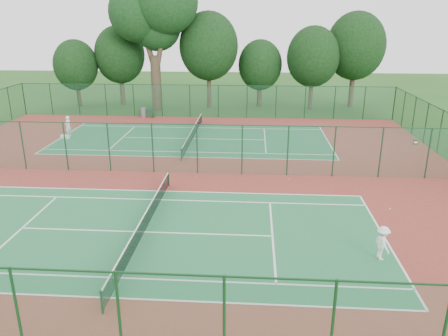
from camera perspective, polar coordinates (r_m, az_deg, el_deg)
The scene contains 19 objects.
ground at distance 30.64m, azimuth -6.32°, elevation -0.59°, with size 120.00×120.00×0.00m, color #225019.
red_pad at distance 30.64m, azimuth -6.32°, elevation -0.59°, with size 40.00×36.00×0.01m, color maroon.
court_near at distance 22.55m, azimuth -10.29°, elevation -8.23°, with size 23.77×10.97×0.01m, color #226C3F.
court_far at distance 39.13m, azimuth -4.05°, elevation 3.84°, with size 23.77×10.97×0.01m, color #20663C.
fence_north at distance 47.46m, azimuth -2.62°, elevation 8.73°, with size 40.00×0.09×3.50m.
fence_south at distance 14.42m, azimuth -19.62°, elevation -18.21°, with size 40.00×0.09×3.50m.
fence_divider at distance 30.10m, azimuth -6.44°, elevation 2.57°, with size 40.00×0.09×3.50m.
tennis_net_near at distance 22.32m, azimuth -10.37°, elevation -7.02°, with size 0.10×12.90×0.97m.
tennis_net_far at distance 38.99m, azimuth -4.07°, elevation 4.60°, with size 0.10×12.90×0.97m.
player_near at distance 20.77m, azimuth 19.99°, elevation -9.19°, with size 1.02×0.59×1.58m, color white.
player_far at distance 42.03m, azimuth -19.71°, elevation 5.16°, with size 0.68×0.45×1.88m, color silver.
trash_bin at distance 48.27m, azimuth -10.49°, elevation 7.11°, with size 0.57×0.57×1.03m, color slate.
bench at distance 48.17m, azimuth -9.95°, elevation 7.09°, with size 1.59×0.72×0.95m.
kit_bag at distance 41.63m, azimuth -20.04°, elevation 3.87°, with size 0.82×0.31×0.31m, color white.
stray_ball_a at distance 29.68m, azimuth -3.67°, elevation -1.09°, with size 0.07×0.07×0.07m, color #C4E635.
stray_ball_b at distance 29.39m, azimuth 8.52°, elevation -1.47°, with size 0.06×0.06×0.06m, color #CEE936.
stray_ball_c at distance 30.01m, azimuth -6.44°, elevation -0.94°, with size 0.07×0.07×0.07m, color gold.
big_tree at distance 51.42m, azimuth -9.12°, elevation 19.52°, with size 10.00×7.32×15.36m.
evergreen_row at distance 53.84m, azimuth -1.31°, elevation 8.07°, with size 39.00×5.00×12.00m, color black, non-canonical shape.
Camera 1 is at (5.32, -28.39, 10.23)m, focal length 35.00 mm.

